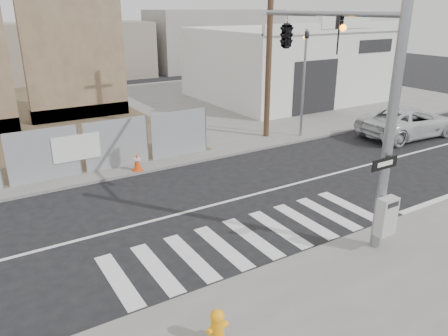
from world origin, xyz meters
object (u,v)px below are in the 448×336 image
fire_hydrant (217,327)px  traffic_cone_d (137,162)px  suv (408,122)px  traffic_cone_c (55,166)px  signal_pole (317,63)px  auto_shop (289,63)px

fire_hydrant → traffic_cone_d: fire_hydrant is taller
suv → traffic_cone_c: size_ratio=7.59×
suv → signal_pole: bearing=114.4°
signal_pole → traffic_cone_d: size_ratio=9.70×
fire_hydrant → suv: 17.71m
suv → traffic_cone_d: size_ratio=7.63×
traffic_cone_c → signal_pole: bearing=-50.2°
signal_pole → fire_hydrant: signal_pole is taller
suv → traffic_cone_c: bearing=81.3°
traffic_cone_c → traffic_cone_d: traffic_cone_c is taller
auto_shop → suv: size_ratio=2.18×
signal_pole → suv: bearing=21.0°
auto_shop → suv: (-1.12, -11.02, -1.77)m
auto_shop → traffic_cone_d: (-14.89, -8.75, -2.06)m
auto_shop → traffic_cone_d: auto_shop is taller
fire_hydrant → suv: size_ratio=0.14×
signal_pole → suv: 11.83m
signal_pole → auto_shop: size_ratio=0.58×
signal_pole → traffic_cone_c: 10.70m
auto_shop → fire_hydrant: auto_shop is taller
auto_shop → fire_hydrant: bearing=-132.4°
suv → traffic_cone_d: bearing=84.0°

